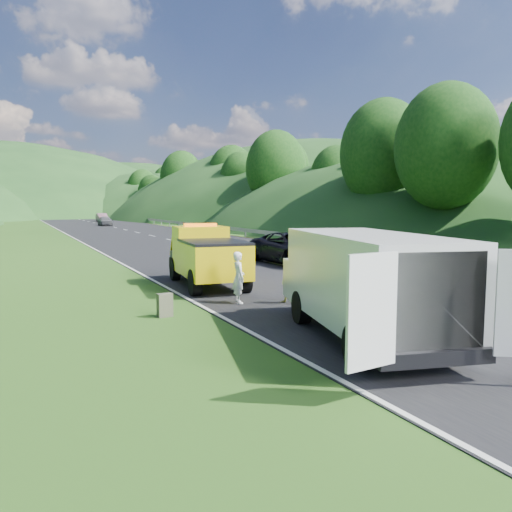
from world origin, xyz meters
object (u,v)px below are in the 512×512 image
tow_truck (207,256)px  suitcase (165,305)px  child (289,304)px  white_van (365,280)px  woman (239,304)px  worker (418,356)px  passing_suv (294,264)px

tow_truck → suitcase: bearing=-116.5°
child → white_van: bearing=-44.5°
child → suitcase: bearing=-128.0°
tow_truck → child: size_ratio=4.87×
woman → suitcase: woman is taller
worker → white_van: bearing=80.3°
child → worker: (-0.30, -5.57, 0.00)m
child → worker: 5.58m
woman → passing_suv: 10.08m
tow_truck → passing_suv: (6.19, 4.25, -1.10)m
child → passing_suv: size_ratio=0.20×
white_van → child: (0.46, 4.10, -1.33)m
tow_truck → white_van: (0.58, -8.31, 0.23)m
child → tow_truck: bearing=155.8°
child → passing_suv: (5.16, 8.46, 0.00)m
tow_truck → white_van: white_van is taller
white_van → suitcase: 5.39m
worker → woman: bearing=83.2°
white_van → suitcase: white_van is taller
woman → child: (1.32, -0.75, 0.00)m
tow_truck → worker: size_ratio=2.97×
woman → passing_suv: passing_suv is taller
white_van → child: bearing=98.2°
tow_truck → woman: size_ratio=3.50×
white_van → woman: 5.10m
child → suitcase: suitcase is taller
woman → white_van: bearing=-162.6°
woman → passing_suv: bearing=-32.7°
woman → worker: (1.02, -6.32, 0.00)m
white_van → woman: (-0.86, 4.85, -1.33)m
worker → passing_suv: bearing=52.8°
white_van → worker: bearing=-69.1°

